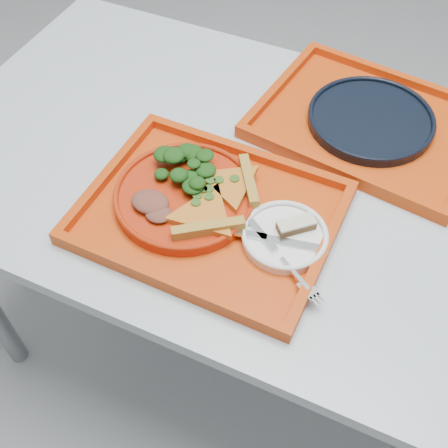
{
  "coord_description": "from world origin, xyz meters",
  "views": [
    {
      "loc": [
        0.13,
        -0.73,
        1.55
      ],
      "look_at": [
        -0.12,
        -0.17,
        0.78
      ],
      "focal_mm": 45.0,
      "sensor_mm": 36.0,
      "label": 1
    }
  ],
  "objects_px": {
    "dinner_plate": "(185,197)",
    "dessert_bar": "(296,225)",
    "navy_plate": "(371,120)",
    "tray_main": "(210,215)",
    "tray_far": "(369,125)"
  },
  "relations": [
    {
      "from": "tray_main",
      "to": "tray_far",
      "type": "distance_m",
      "value": 0.41
    },
    {
      "from": "tray_main",
      "to": "navy_plate",
      "type": "distance_m",
      "value": 0.41
    },
    {
      "from": "tray_far",
      "to": "dinner_plate",
      "type": "distance_m",
      "value": 0.43
    },
    {
      "from": "tray_main",
      "to": "navy_plate",
      "type": "relative_size",
      "value": 1.73
    },
    {
      "from": "tray_main",
      "to": "dinner_plate",
      "type": "bearing_deg",
      "value": 170.62
    },
    {
      "from": "dinner_plate",
      "to": "navy_plate",
      "type": "relative_size",
      "value": 1.0
    },
    {
      "from": "tray_far",
      "to": "dessert_bar",
      "type": "distance_m",
      "value": 0.34
    },
    {
      "from": "dinner_plate",
      "to": "dessert_bar",
      "type": "relative_size",
      "value": 3.86
    },
    {
      "from": "dinner_plate",
      "to": "navy_plate",
      "type": "bearing_deg",
      "value": 53.87
    },
    {
      "from": "tray_main",
      "to": "navy_plate",
      "type": "height_order",
      "value": "navy_plate"
    },
    {
      "from": "navy_plate",
      "to": "dessert_bar",
      "type": "bearing_deg",
      "value": -97.28
    },
    {
      "from": "tray_far",
      "to": "dessert_bar",
      "type": "height_order",
      "value": "dessert_bar"
    },
    {
      "from": "tray_main",
      "to": "dessert_bar",
      "type": "distance_m",
      "value": 0.16
    },
    {
      "from": "dinner_plate",
      "to": "tray_far",
      "type": "bearing_deg",
      "value": 53.87
    },
    {
      "from": "tray_main",
      "to": "dinner_plate",
      "type": "distance_m",
      "value": 0.06
    }
  ]
}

